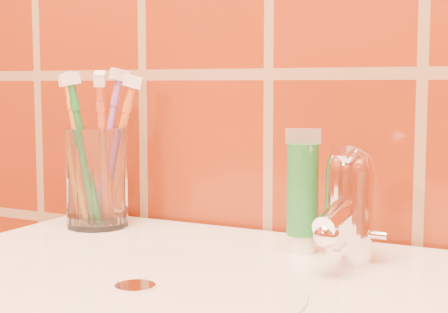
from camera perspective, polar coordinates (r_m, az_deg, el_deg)
The scene contains 8 objects.
glass_tumbler at distance 0.88m, azimuth -10.56°, elevation -1.73°, with size 0.08×0.08×0.13m, color white.
toothpaste_tube at distance 0.73m, azimuth 6.54°, elevation -3.20°, with size 0.04×0.03×0.13m.
faucet at distance 0.70m, azimuth 10.28°, elevation -3.59°, with size 0.05×0.11×0.12m.
toothbrush_0 at distance 0.89m, azimuth -9.70°, elevation 0.71°, with size 0.04×0.06×0.21m, color #914DA6, non-canonical shape.
toothbrush_1 at distance 0.88m, azimuth -8.93°, elevation 0.37°, with size 0.07×0.04×0.20m, color orange, non-canonical shape.
toothbrush_2 at distance 0.86m, azimuth -11.52°, elevation 0.34°, with size 0.05×0.05×0.20m, color #1F7635, non-canonical shape.
toothbrush_3 at distance 0.89m, azimuth -11.99°, elevation 0.48°, with size 0.07×0.04×0.20m, color orange, non-canonical shape.
toothbrush_4 at distance 0.85m, azimuth -10.04°, elevation 0.29°, with size 0.05×0.06×0.20m, color #CC5024, non-canonical shape.
Camera 1 is at (0.33, 0.43, 1.03)m, focal length 55.00 mm.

